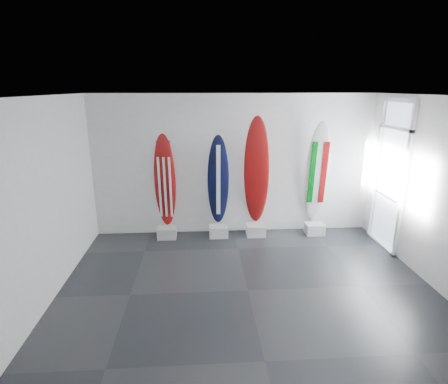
{
  "coord_description": "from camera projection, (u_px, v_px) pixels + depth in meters",
  "views": [
    {
      "loc": [
        -0.72,
        -5.0,
        3.12
      ],
      "look_at": [
        -0.29,
        1.4,
        1.23
      ],
      "focal_mm": 28.72,
      "sensor_mm": 36.0,
      "label": 1
    }
  ],
  "objects": [
    {
      "name": "surfboard_usa",
      "position": [
        165.0,
        181.0,
        7.45
      ],
      "size": [
        0.47,
        0.24,
        2.0
      ],
      "primitive_type": "ellipsoid",
      "rotation": [
        0.05,
        0.0,
        -0.11
      ],
      "color": "maroon",
      "rests_on": "display_block_usa"
    },
    {
      "name": "display_block_usa",
      "position": [
        167.0,
        233.0,
        7.67
      ],
      "size": [
        0.4,
        0.3,
        0.24
      ],
      "primitive_type": "cube",
      "color": "silver",
      "rests_on": "floor"
    },
    {
      "name": "floor",
      "position": [
        248.0,
        290.0,
        5.71
      ],
      "size": [
        6.0,
        6.0,
        0.0
      ],
      "primitive_type": "plane",
      "color": "black",
      "rests_on": "ground"
    },
    {
      "name": "wall_right",
      "position": [
        444.0,
        197.0,
        5.48
      ],
      "size": [
        0.0,
        5.0,
        5.0
      ],
      "primitive_type": "plane",
      "rotation": [
        1.57,
        0.0,
        -1.57
      ],
      "color": "silver",
      "rests_on": "ground"
    },
    {
      "name": "ceiling",
      "position": [
        252.0,
        96.0,
        4.86
      ],
      "size": [
        6.0,
        6.0,
        0.0
      ],
      "primitive_type": "plane",
      "rotation": [
        3.14,
        0.0,
        0.0
      ],
      "color": "white",
      "rests_on": "wall_back"
    },
    {
      "name": "surfboard_navy",
      "position": [
        218.0,
        181.0,
        7.52
      ],
      "size": [
        0.46,
        0.35,
        1.98
      ],
      "primitive_type": "ellipsoid",
      "rotation": [
        0.13,
        0.0,
        -0.02
      ],
      "color": "black",
      "rests_on": "display_block_navy"
    },
    {
      "name": "balcony",
      "position": [
        447.0,
        220.0,
        7.33
      ],
      "size": [
        2.8,
        2.2,
        1.2
      ],
      "primitive_type": null,
      "color": "slate",
      "rests_on": "ground"
    },
    {
      "name": "wall_front",
      "position": [
        292.0,
        295.0,
        2.89
      ],
      "size": [
        6.0,
        0.0,
        6.0
      ],
      "primitive_type": "plane",
      "rotation": [
        -1.57,
        0.0,
        0.0
      ],
      "color": "silver",
      "rests_on": "ground"
    },
    {
      "name": "display_block_navy",
      "position": [
        219.0,
        231.0,
        7.74
      ],
      "size": [
        0.4,
        0.3,
        0.24
      ],
      "primitive_type": "cube",
      "color": "silver",
      "rests_on": "floor"
    },
    {
      "name": "surfboard_swiss",
      "position": [
        257.0,
        172.0,
        7.52
      ],
      "size": [
        0.6,
        0.48,
        2.35
      ],
      "primitive_type": "ellipsoid",
      "rotation": [
        0.13,
        0.0,
        -0.21
      ],
      "color": "maroon",
      "rests_on": "display_block_swiss"
    },
    {
      "name": "wall_outlet",
      "position": [
        122.0,
        219.0,
        7.83
      ],
      "size": [
        0.09,
        0.02,
        0.13
      ],
      "primitive_type": "cube",
      "color": "silver",
      "rests_on": "wall_back"
    },
    {
      "name": "glass_door",
      "position": [
        390.0,
        177.0,
        6.98
      ],
      "size": [
        0.12,
        1.16,
        2.85
      ],
      "primitive_type": null,
      "color": "white",
      "rests_on": "floor"
    },
    {
      "name": "display_block_swiss",
      "position": [
        256.0,
        230.0,
        7.79
      ],
      "size": [
        0.4,
        0.3,
        0.24
      ],
      "primitive_type": "cube",
      "color": "silver",
      "rests_on": "floor"
    },
    {
      "name": "wall_left",
      "position": [
        41.0,
        205.0,
        5.09
      ],
      "size": [
        0.0,
        5.0,
        5.0
      ],
      "primitive_type": "plane",
      "rotation": [
        1.57,
        0.0,
        1.57
      ],
      "color": "silver",
      "rests_on": "ground"
    },
    {
      "name": "surfboard_italy",
      "position": [
        317.0,
        173.0,
        7.62
      ],
      "size": [
        0.54,
        0.43,
        2.25
      ],
      "primitive_type": "ellipsoid",
      "rotation": [
        0.14,
        0.0,
        -0.09
      ],
      "color": "white",
      "rests_on": "display_block_italy"
    },
    {
      "name": "wall_back",
      "position": [
        234.0,
        165.0,
        7.68
      ],
      "size": [
        6.0,
        0.0,
        6.0
      ],
      "primitive_type": "plane",
      "rotation": [
        1.57,
        0.0,
        0.0
      ],
      "color": "silver",
      "rests_on": "ground"
    },
    {
      "name": "display_block_italy",
      "position": [
        315.0,
        229.0,
        7.87
      ],
      "size": [
        0.4,
        0.3,
        0.24
      ],
      "primitive_type": "cube",
      "color": "silver",
      "rests_on": "floor"
    }
  ]
}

